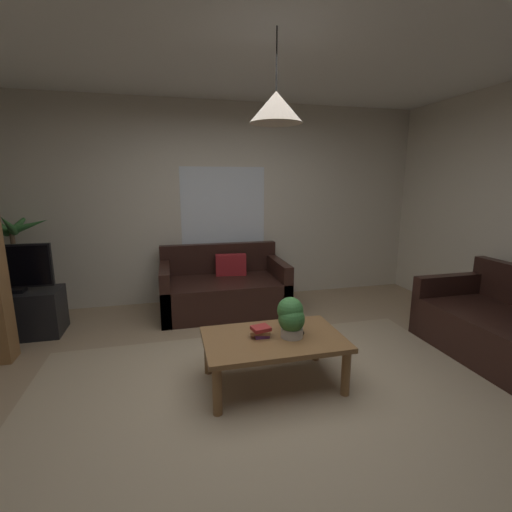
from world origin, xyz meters
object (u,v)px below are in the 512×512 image
Objects in this scene: couch_under_window at (224,290)px; pendant_lamp at (276,107)px; book_on_table_1 at (260,332)px; potted_palm_corner at (17,272)px; book_on_table_2 at (260,328)px; book_on_table_0 at (262,335)px; remote_on_table_0 at (295,328)px; tv at (9,268)px; couch_right_side at (504,329)px; coffee_table at (273,344)px; potted_plant_on_table at (291,317)px; tv_stand at (17,314)px; remote_on_table_1 at (295,331)px.

pendant_lamp reaches higher than couch_under_window.
potted_palm_corner is (-2.43, 2.00, 0.15)m from book_on_table_1.
potted_palm_corner is 2.17× the size of pendant_lamp.
pendant_lamp is at bearing -16.04° from book_on_table_2.
pendant_lamp reaches higher than book_on_table_0.
remote_on_table_0 is 1.75m from pendant_lamp.
potted_palm_corner is at bearing 104.13° from tv.
couch_right_side is 2.37m from book_on_table_2.
tv reaches higher than couch_right_side.
coffee_table is 0.27m from potted_plant_on_table.
tv is at bearing 147.01° from book_on_table_2.
remote_on_table_0 is 0.12× the size of potted_palm_corner.
pendant_lamp is at bearing -32.73° from tv_stand.
book_on_table_1 is at bearing -29.43° from remote_on_table_1.
remote_on_table_1 is at bearing -118.52° from remote_on_table_0.
pendant_lamp is at bearing -20.70° from remote_on_table_1.
book_on_table_2 reaches higher than coffee_table.
book_on_table_1 is at bearing 168.02° from coffee_table.
book_on_table_0 is at bearing -33.32° from tv_stand.
potted_palm_corner is at bearing 140.77° from book_on_table_0.
remote_on_table_0 is at bearing -77.97° from couch_under_window.
tv reaches higher than book_on_table_1.
couch_right_side is 2.36m from book_on_table_0.
coffee_table is at bearing 171.81° from potted_plant_on_table.
remote_on_table_1 is (0.30, 0.02, -0.03)m from book_on_table_1.
book_on_table_2 is 0.26m from potted_plant_on_table.
coffee_table is at bearing -91.86° from couch_right_side.
book_on_table_1 is 0.25× the size of pendant_lamp.
book_on_table_0 is 0.82× the size of book_on_table_2.
tv is at bearing -63.30° from remote_on_table_1.
potted_palm_corner is (-2.68, 2.04, 0.03)m from potted_plant_on_table.
tv is at bearing -108.94° from couch_right_side.
potted_palm_corner is (-0.12, 0.49, -0.15)m from tv.
couch_under_window reaches higher than coffee_table.
couch_under_window is 2.44m from potted_palm_corner.
couch_under_window is 2.29m from tv_stand.
book_on_table_2 is at bearing 163.96° from coffee_table.
book_on_table_0 is at bearing 169.00° from potted_plant_on_table.
coffee_table is 3.46× the size of potted_plant_on_table.
book_on_table_2 is (0.00, 0.01, 0.03)m from book_on_table_1.
remote_on_table_1 is 3.38m from potted_palm_corner.
tv is (-2.32, 1.51, 0.33)m from book_on_table_0.
couch_under_window is at bearing 91.02° from book_on_table_2.
tv_stand is 1.10× the size of tv.
couch_right_side is at bearing -1.45° from potted_plant_on_table.
potted_plant_on_table is at bearing 15.01° from remote_on_table_1.
couch_right_side is 4.96m from tv.
book_on_table_1 is at bearing -168.29° from remote_on_table_0.
couch_right_side is 8.83× the size of remote_on_table_0.
remote_on_table_0 is 3.01m from tv_stand.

